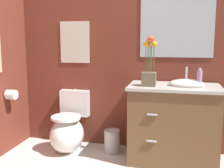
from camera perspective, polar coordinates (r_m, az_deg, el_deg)
wall_back at (r=3.21m, az=7.91°, el=8.32°), size 4.28×0.05×2.50m
toilet at (r=3.31m, az=-9.06°, el=-9.46°), size 0.38×0.59×0.69m
vanity_cabinet at (r=3.00m, az=12.66°, el=-7.88°), size 0.94×0.56×1.01m
flower_vase at (r=2.80m, az=7.77°, el=2.92°), size 0.14×0.14×0.51m
soap_bottle at (r=2.87m, az=17.78°, el=1.14°), size 0.05×0.05×0.19m
trash_bin at (r=3.22m, az=0.02°, el=-11.84°), size 0.18×0.18×0.27m
wall_poster at (r=3.39m, az=-7.77°, el=8.62°), size 0.37×0.01×0.50m
wall_mirror at (r=3.17m, az=13.33°, el=11.78°), size 0.80×0.01×0.70m
toilet_paper_roll at (r=3.30m, az=-20.24°, el=-2.09°), size 0.11×0.11×0.11m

